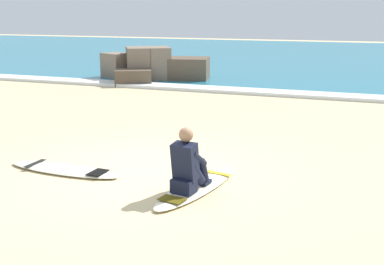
% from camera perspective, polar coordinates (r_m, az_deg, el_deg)
% --- Properties ---
extents(ground_plane, '(80.00, 80.00, 0.00)m').
position_cam_1_polar(ground_plane, '(8.14, -5.75, -4.79)').
color(ground_plane, '#CCB584').
extents(sea, '(80.00, 28.00, 0.10)m').
position_cam_1_polar(sea, '(29.55, 14.03, 8.56)').
color(sea, teal).
rests_on(sea, ground).
extents(breaking_foam, '(80.00, 0.90, 0.11)m').
position_cam_1_polar(breaking_foam, '(16.12, 8.03, 4.70)').
color(breaking_foam, white).
rests_on(breaking_foam, ground).
extents(surfboard_main, '(0.90, 2.26, 0.08)m').
position_cam_1_polar(surfboard_main, '(7.42, 0.66, -6.32)').
color(surfboard_main, '#EFE5C6').
rests_on(surfboard_main, ground).
extents(surfer_seated, '(0.43, 0.74, 0.95)m').
position_cam_1_polar(surfer_seated, '(7.07, -0.49, -3.93)').
color(surfer_seated, black).
rests_on(surfer_seated, surfboard_main).
extents(surfboard_spare_near, '(2.13, 0.59, 0.08)m').
position_cam_1_polar(surfboard_spare_near, '(8.48, -14.72, -4.18)').
color(surfboard_spare_near, '#EFE5C6').
rests_on(surfboard_spare_near, ground).
extents(rock_outcrop_distant, '(4.34, 3.23, 1.30)m').
position_cam_1_polar(rock_outcrop_distant, '(18.83, -4.44, 7.62)').
color(rock_outcrop_distant, brown).
rests_on(rock_outcrop_distant, ground).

